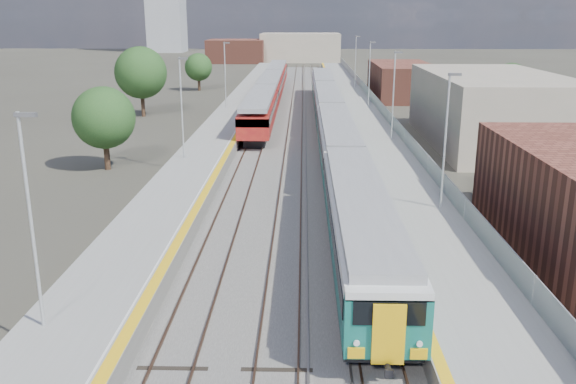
{
  "coord_description": "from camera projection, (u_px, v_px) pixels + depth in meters",
  "views": [
    {
      "loc": [
        -1.18,
        -10.92,
        11.44
      ],
      "look_at": [
        -1.97,
        20.83,
        2.2
      ],
      "focal_mm": 38.0,
      "sensor_mm": 36.0,
      "label": 1
    }
  ],
  "objects": [
    {
      "name": "buildings",
      "position": [
        232.0,
        18.0,
        144.14
      ],
      "size": [
        72.0,
        185.5,
        40.0
      ],
      "color": "brown",
      "rests_on": "ground"
    },
    {
      "name": "green_train",
      "position": [
        332.0,
        120.0,
        56.18
      ],
      "size": [
        2.8,
        78.01,
        3.08
      ],
      "color": "black",
      "rests_on": "ground"
    },
    {
      "name": "red_train",
      "position": [
        270.0,
        88.0,
        80.19
      ],
      "size": [
        2.91,
        59.05,
        3.68
      ],
      "color": "black",
      "rests_on": "ground"
    },
    {
      "name": "tree_c",
      "position": [
        198.0,
        67.0,
        95.04
      ],
      "size": [
        4.27,
        4.27,
        5.79
      ],
      "color": "#382619",
      "rests_on": "ground"
    },
    {
      "name": "tracks",
      "position": [
        299.0,
        124.0,
        65.66
      ],
      "size": [
        8.96,
        160.0,
        0.17
      ],
      "color": "#4C3323",
      "rests_on": "ground"
    },
    {
      "name": "ground",
      "position": [
        315.0,
        133.0,
        61.65
      ],
      "size": [
        320.0,
        320.0,
        0.0
      ],
      "primitive_type": "plane",
      "color": "#47443A",
      "rests_on": "ground"
    },
    {
      "name": "tree_b",
      "position": [
        141.0,
        73.0,
        70.03
      ],
      "size": [
        5.95,
        5.95,
        8.06
      ],
      "color": "#382619",
      "rests_on": "ground"
    },
    {
      "name": "ballast_bed",
      "position": [
        293.0,
        128.0,
        64.09
      ],
      "size": [
        10.5,
        155.0,
        0.06
      ],
      "primitive_type": "cube",
      "color": "#565451",
      "rests_on": "ground"
    },
    {
      "name": "platform_left",
      "position": [
        228.0,
        123.0,
        64.11
      ],
      "size": [
        4.3,
        155.0,
        8.52
      ],
      "color": "slate",
      "rests_on": "ground"
    },
    {
      "name": "tree_a",
      "position": [
        104.0,
        118.0,
        45.84
      ],
      "size": [
        4.69,
        4.69,
        6.36
      ],
      "color": "#382619",
      "rests_on": "ground"
    },
    {
      "name": "platform_right",
      "position": [
        365.0,
        123.0,
        63.76
      ],
      "size": [
        4.7,
        155.0,
        8.52
      ],
      "color": "slate",
      "rests_on": "ground"
    },
    {
      "name": "tree_d",
      "position": [
        511.0,
        80.0,
        75.74
      ],
      "size": [
        4.29,
        4.29,
        5.81
      ],
      "color": "#382619",
      "rests_on": "ground"
    }
  ]
}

